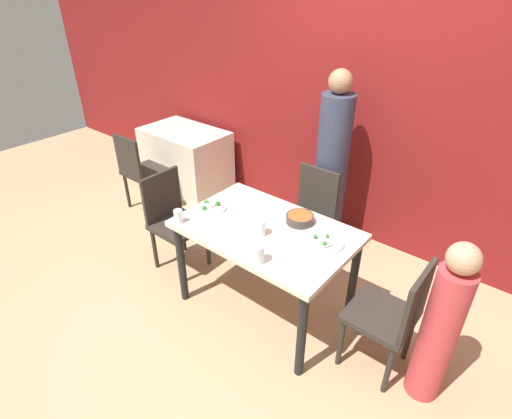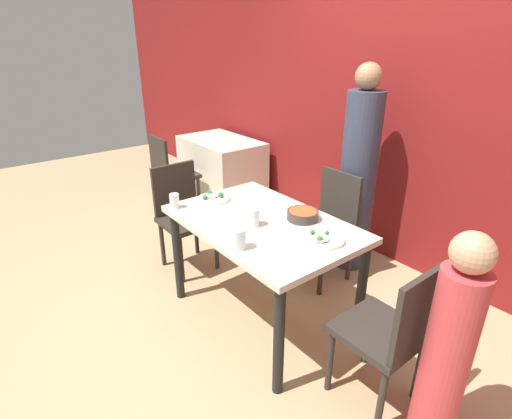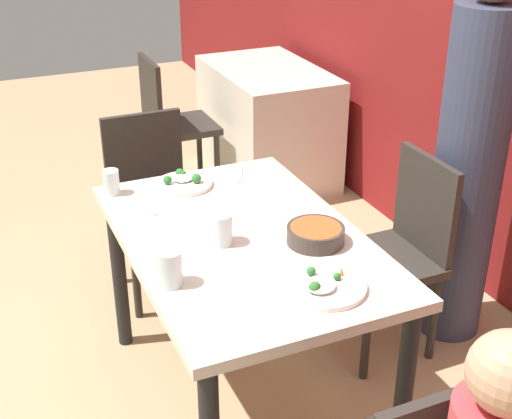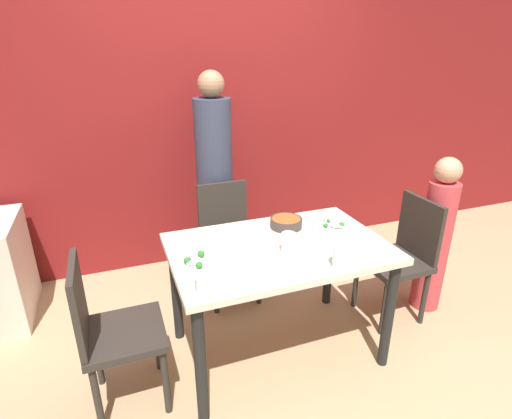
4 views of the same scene
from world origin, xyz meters
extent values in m
plane|color=tan|center=(0.00, 0.00, 0.00)|extent=(10.00, 10.00, 0.00)
cube|color=maroon|center=(0.00, 1.43, 1.35)|extent=(10.00, 0.06, 2.70)
cube|color=beige|center=(0.00, 0.00, 0.73)|extent=(1.24, 0.80, 0.04)
cylinder|color=black|center=(-0.56, -0.34, 0.35)|extent=(0.06, 0.06, 0.71)
cylinder|color=black|center=(0.56, -0.34, 0.35)|extent=(0.06, 0.06, 0.71)
cylinder|color=black|center=(-0.56, 0.34, 0.35)|extent=(0.06, 0.06, 0.71)
cylinder|color=black|center=(0.56, 0.34, 0.35)|extent=(0.06, 0.06, 0.71)
cube|color=#2D2823|center=(-0.09, 0.67, 0.43)|extent=(0.40, 0.40, 0.04)
cube|color=#2D2823|center=(-0.09, 0.86, 0.66)|extent=(0.38, 0.03, 0.42)
cylinder|color=#2D2823|center=(-0.26, 0.51, 0.20)|extent=(0.04, 0.04, 0.41)
cylinder|color=#2D2823|center=(0.07, 0.51, 0.20)|extent=(0.04, 0.04, 0.41)
cylinder|color=#2D2823|center=(-0.26, 0.84, 0.20)|extent=(0.04, 0.04, 0.41)
cylinder|color=#2D2823|center=(0.07, 0.84, 0.20)|extent=(0.04, 0.04, 0.41)
cube|color=#2D2823|center=(0.89, 0.05, 0.43)|extent=(0.40, 0.40, 0.04)
cube|color=#2D2823|center=(1.07, 0.05, 0.66)|extent=(0.03, 0.38, 0.42)
cylinder|color=#2D2823|center=(0.72, 0.22, 0.20)|extent=(0.04, 0.04, 0.41)
cylinder|color=#2D2823|center=(0.72, -0.11, 0.20)|extent=(0.04, 0.04, 0.41)
cylinder|color=#2D2823|center=(1.05, 0.22, 0.20)|extent=(0.04, 0.04, 0.41)
cylinder|color=#2D2823|center=(1.05, -0.11, 0.20)|extent=(0.04, 0.04, 0.41)
cube|color=#2D2823|center=(-0.89, -0.07, 0.43)|extent=(0.40, 0.40, 0.04)
cube|color=#2D2823|center=(-1.07, -0.07, 0.66)|extent=(0.03, 0.38, 0.42)
cylinder|color=#2D2823|center=(-0.72, -0.23, 0.20)|extent=(0.04, 0.04, 0.41)
cylinder|color=#2D2823|center=(-0.72, 0.10, 0.20)|extent=(0.04, 0.04, 0.41)
cylinder|color=#2D2823|center=(-1.05, -0.23, 0.20)|extent=(0.04, 0.04, 0.41)
cylinder|color=#2D2823|center=(-1.05, 0.10, 0.20)|extent=(0.04, 0.04, 0.41)
cylinder|color=#33384C|center=(-0.09, 1.05, 0.73)|extent=(0.28, 0.28, 1.46)
sphere|color=#9E7051|center=(-0.09, 1.05, 1.55)|extent=(0.20, 0.20, 0.20)
cylinder|color=#C63D42|center=(1.23, 0.05, 0.48)|extent=(0.21, 0.21, 0.96)
sphere|color=tan|center=(1.23, 0.05, 1.05)|extent=(0.18, 0.18, 0.18)
cylinder|color=#3D332D|center=(0.14, 0.21, 0.78)|extent=(0.20, 0.20, 0.06)
cylinder|color=#BC5123|center=(0.14, 0.21, 0.80)|extent=(0.18, 0.18, 0.01)
cylinder|color=white|center=(0.41, 0.10, 0.75)|extent=(0.27, 0.27, 0.02)
ellipsoid|color=white|center=(0.43, 0.08, 0.78)|extent=(0.10, 0.10, 0.02)
sphere|color=#2D702D|center=(0.41, 0.15, 0.78)|extent=(0.02, 0.02, 0.02)
sphere|color=#2D702D|center=(0.44, 0.05, 0.78)|extent=(0.04, 0.04, 0.04)
cone|color=orange|center=(0.39, 0.17, 0.78)|extent=(0.02, 0.02, 0.03)
sphere|color=#2D702D|center=(0.35, 0.09, 0.78)|extent=(0.03, 0.03, 0.03)
cylinder|color=white|center=(-0.48, -0.06, 0.75)|extent=(0.23, 0.23, 0.02)
ellipsoid|color=white|center=(-0.50, -0.05, 0.77)|extent=(0.09, 0.09, 0.02)
sphere|color=#2D702D|center=(-0.49, -0.12, 0.78)|extent=(0.04, 0.04, 0.04)
sphere|color=#2D702D|center=(-0.54, -0.05, 0.78)|extent=(0.04, 0.04, 0.04)
sphere|color=#2D702D|center=(-0.46, -0.01, 0.78)|extent=(0.04, 0.04, 0.04)
sphere|color=#2D702D|center=(-0.53, -0.05, 0.78)|extent=(0.03, 0.03, 0.03)
cylinder|color=silver|center=(0.02, -0.09, 0.80)|extent=(0.08, 0.08, 0.11)
cylinder|color=silver|center=(0.20, -0.33, 0.81)|extent=(0.08, 0.08, 0.12)
cylinder|color=silver|center=(-0.53, -0.34, 0.80)|extent=(0.06, 0.06, 0.10)
cube|color=silver|center=(-0.49, 0.19, 0.75)|extent=(0.17, 0.09, 0.01)
cube|color=silver|center=(-0.36, -0.26, 0.75)|extent=(0.18, 0.06, 0.01)
cube|color=beige|center=(-1.99, 1.00, 0.37)|extent=(0.99, 0.63, 0.73)
cube|color=#2D2823|center=(-1.99, 0.42, 0.43)|extent=(0.40, 0.40, 0.04)
cube|color=#2D2823|center=(-1.99, 0.23, 0.66)|extent=(0.38, 0.03, 0.42)
cylinder|color=#2D2823|center=(-1.82, 0.58, 0.20)|extent=(0.04, 0.04, 0.41)
cylinder|color=#2D2823|center=(-2.15, 0.58, 0.20)|extent=(0.04, 0.04, 0.41)
cylinder|color=#2D2823|center=(-1.82, 0.25, 0.20)|extent=(0.04, 0.04, 0.41)
cylinder|color=#2D2823|center=(-2.15, 0.25, 0.20)|extent=(0.04, 0.04, 0.41)
camera|label=1|loc=(1.44, -1.85, 2.30)|focal=28.00mm
camera|label=2|loc=(1.77, -1.45, 1.83)|focal=28.00mm
camera|label=3|loc=(2.04, -0.84, 1.96)|focal=50.00mm
camera|label=4|loc=(-0.84, -1.86, 1.80)|focal=28.00mm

